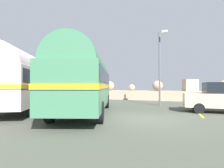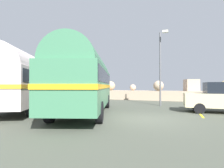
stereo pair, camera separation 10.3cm
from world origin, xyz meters
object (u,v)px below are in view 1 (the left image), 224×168
vintage_coach (86,79)px  parked_car_nearest (221,97)px  second_coach (27,80)px  lamp_post (160,64)px

vintage_coach → parked_car_nearest: vintage_coach is taller
second_coach → parked_car_nearest: size_ratio=2.10×
vintage_coach → second_coach: same height
lamp_post → second_coach: bearing=-145.0°
parked_car_nearest → lamp_post: 5.14m
vintage_coach → parked_car_nearest: 8.29m
parked_car_nearest → lamp_post: (-3.76, 2.47, 2.47)m
second_coach → parked_car_nearest: (11.98, 3.29, -1.08)m
parked_car_nearest → vintage_coach: bearing=110.3°
parked_car_nearest → lamp_post: lamp_post is taller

